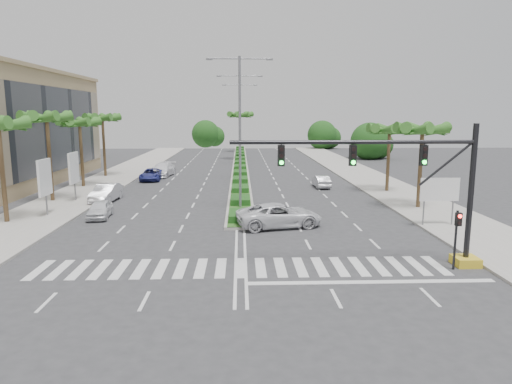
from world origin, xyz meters
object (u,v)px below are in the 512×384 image
car_parked_b (106,193)px  car_parked_c (151,175)px  car_parked_a (100,209)px  car_crossing (279,215)px  car_right (321,181)px  car_parked_d (162,170)px

car_parked_b → car_parked_c: car_parked_b is taller
car_parked_a → car_crossing: bearing=-19.0°
car_parked_b → car_parked_c: 13.00m
car_crossing → car_right: (5.83, 16.69, -0.17)m
car_parked_b → car_parked_c: bearing=87.3°
car_parked_a → car_right: bearing=30.2°
car_parked_c → car_right: car_parked_c is taller
car_parked_d → car_right: bearing=-19.7°
car_right → car_parked_c: bearing=-18.9°
car_parked_b → car_crossing: bearing=-29.7°
car_parked_a → car_crossing: size_ratio=0.64×
car_crossing → car_parked_d: bearing=12.9°
car_parked_c → car_right: size_ratio=1.25×
car_parked_c → car_parked_d: 3.58m
car_parked_d → car_crossing: 28.79m
car_parked_d → car_crossing: bearing=-57.2°
car_parked_a → car_parked_d: bearing=82.7°
car_parked_a → car_crossing: (13.13, -3.24, 0.18)m
car_parked_a → car_parked_b: car_parked_b is taller
car_parked_b → car_parked_c: (1.49, 12.92, -0.10)m
car_parked_b → car_crossing: size_ratio=0.81×
car_parked_b → car_right: (20.30, 7.09, -0.13)m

